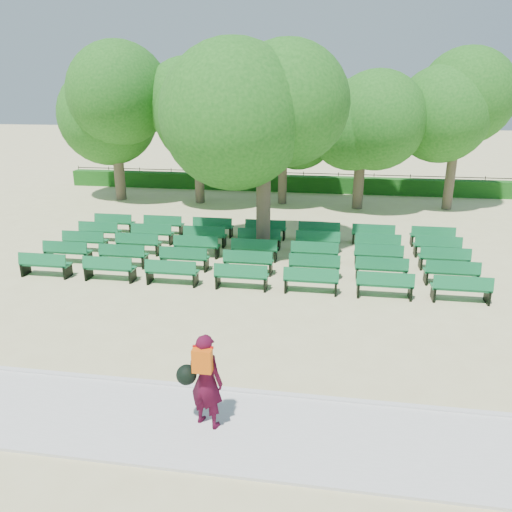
{
  "coord_description": "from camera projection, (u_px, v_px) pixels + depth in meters",
  "views": [
    {
      "loc": [
        2.8,
        -14.59,
        5.81
      ],
      "look_at": [
        0.64,
        -1.0,
        1.1
      ],
      "focal_mm": 35.0,
      "sensor_mm": 36.0,
      "label": 1
    }
  ],
  "objects": [
    {
      "name": "hedge",
      "position": [
        286.0,
        183.0,
        28.87
      ],
      "size": [
        26.0,
        0.7,
        0.9
      ],
      "primitive_type": "cube",
      "color": "#195716",
      "rests_on": "ground"
    },
    {
      "name": "curb",
      "position": [
        184.0,
        386.0,
        10.07
      ],
      "size": [
        30.0,
        0.12,
        0.1
      ],
      "primitive_type": "cube",
      "color": "silver",
      "rests_on": "ground"
    },
    {
      "name": "fence",
      "position": [
        286.0,
        190.0,
        29.39
      ],
      "size": [
        26.0,
        0.1,
        1.02
      ],
      "primitive_type": null,
      "color": "black",
      "rests_on": "ground"
    },
    {
      "name": "person",
      "position": [
        204.0,
        379.0,
        8.65
      ],
      "size": [
        0.89,
        0.62,
        1.78
      ],
      "rotation": [
        0.0,
        0.0,
        2.8
      ],
      "color": "#42091F",
      "rests_on": "ground"
    },
    {
      "name": "ground",
      "position": [
        241.0,
        278.0,
        15.93
      ],
      "size": [
        120.0,
        120.0,
        0.0
      ],
      "primitive_type": "plane",
      "color": "#CBC186"
    },
    {
      "name": "bench_array",
      "position": [
        255.0,
        257.0,
        17.54
      ],
      "size": [
        1.63,
        0.56,
        1.01
      ],
      "rotation": [
        0.0,
        0.0,
        0.04
      ],
      "color": "#126A39",
      "rests_on": "ground"
    },
    {
      "name": "paving",
      "position": [
        166.0,
        423.0,
        9.0
      ],
      "size": [
        30.0,
        2.2,
        0.06
      ],
      "primitive_type": "cube",
      "color": "silver",
      "rests_on": "ground"
    },
    {
      "name": "tree_among",
      "position": [
        264.0,
        115.0,
        16.57
      ],
      "size": [
        4.89,
        4.89,
        7.13
      ],
      "color": "brown",
      "rests_on": "ground"
    },
    {
      "name": "tree_line",
      "position": [
        278.0,
        207.0,
        25.27
      ],
      "size": [
        21.8,
        6.8,
        7.04
      ],
      "primitive_type": null,
      "color": "#22641A",
      "rests_on": "ground"
    }
  ]
}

